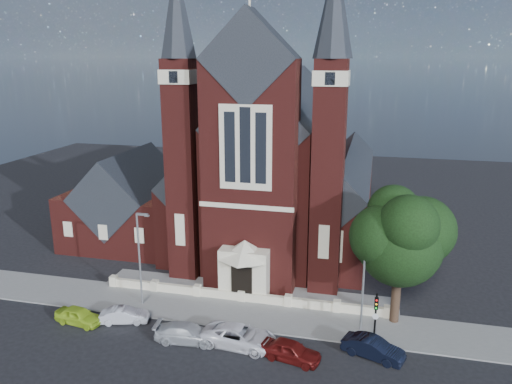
% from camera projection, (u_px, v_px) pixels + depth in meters
% --- Properties ---
extents(ground, '(120.00, 120.00, 0.00)m').
position_uv_depth(ground, '(264.00, 263.00, 50.44)').
color(ground, black).
rests_on(ground, ground).
extents(pavement_strip, '(60.00, 5.00, 0.12)m').
position_uv_depth(pavement_strip, '(236.00, 313.00, 40.59)').
color(pavement_strip, slate).
rests_on(pavement_strip, ground).
extents(forecourt_paving, '(26.00, 3.00, 0.14)m').
position_uv_depth(forecourt_paving, '(248.00, 291.00, 44.35)').
color(forecourt_paving, slate).
rests_on(forecourt_paving, ground).
extents(forecourt_wall, '(24.00, 0.40, 0.90)m').
position_uv_depth(forecourt_wall, '(242.00, 301.00, 42.47)').
color(forecourt_wall, beige).
rests_on(forecourt_wall, ground).
extents(church, '(20.01, 34.90, 29.20)m').
position_uv_depth(church, '(280.00, 167.00, 55.75)').
color(church, '#521A16').
rests_on(church, ground).
extents(parish_hall, '(12.00, 12.20, 10.24)m').
position_uv_depth(parish_hall, '(131.00, 206.00, 55.83)').
color(parish_hall, '#521A16').
rests_on(parish_hall, ground).
extents(street_tree, '(6.40, 6.60, 10.70)m').
position_uv_depth(street_tree, '(402.00, 240.00, 37.04)').
color(street_tree, black).
rests_on(street_tree, ground).
extents(street_lamp_left, '(1.16, 0.22, 8.09)m').
position_uv_depth(street_lamp_left, '(140.00, 254.00, 40.71)').
color(street_lamp_left, gray).
rests_on(street_lamp_left, ground).
extents(street_lamp_right, '(1.16, 0.22, 8.09)m').
position_uv_depth(street_lamp_right, '(365.00, 276.00, 36.63)').
color(street_lamp_right, gray).
rests_on(street_lamp_right, ground).
extents(traffic_signal, '(0.28, 0.42, 4.00)m').
position_uv_depth(traffic_signal, '(376.00, 312.00, 35.48)').
color(traffic_signal, black).
rests_on(traffic_signal, ground).
extents(car_lime_van, '(4.06, 2.07, 1.32)m').
position_uv_depth(car_lime_van, '(79.00, 316.00, 38.80)').
color(car_lime_van, '#AFD62A').
rests_on(car_lime_van, ground).
extents(car_silver_a, '(3.93, 2.27, 1.22)m').
position_uv_depth(car_silver_a, '(124.00, 315.00, 38.97)').
color(car_silver_a, silver).
rests_on(car_silver_a, ground).
extents(car_silver_b, '(4.87, 2.34, 1.37)m').
position_uv_depth(car_silver_b, '(187.00, 333.00, 36.33)').
color(car_silver_b, '#B2B6BA').
rests_on(car_silver_b, ground).
extents(car_white_suv, '(5.67, 3.03, 1.52)m').
position_uv_depth(car_white_suv, '(239.00, 336.00, 35.76)').
color(car_white_suv, white).
rests_on(car_white_suv, ground).
extents(car_dark_red, '(4.43, 2.53, 1.42)m').
position_uv_depth(car_dark_red, '(291.00, 351.00, 34.10)').
color(car_dark_red, '#5C110F').
rests_on(car_dark_red, ground).
extents(car_navy, '(4.54, 2.83, 1.41)m').
position_uv_depth(car_navy, '(373.00, 348.00, 34.41)').
color(car_navy, black).
rests_on(car_navy, ground).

